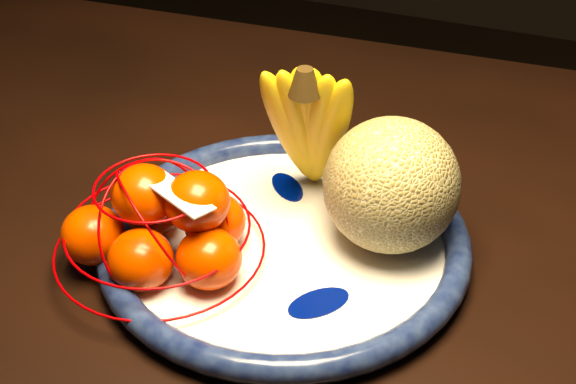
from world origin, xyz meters
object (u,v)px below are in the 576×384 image
(dining_table, at_px, (143,235))
(banana_bunch, at_px, (310,123))
(mandarin_bag, at_px, (163,226))
(fruit_bowl, at_px, (284,241))
(cantaloupe, at_px, (391,185))

(dining_table, bearing_deg, banana_bunch, 4.26)
(banana_bunch, bearing_deg, mandarin_bag, -132.85)
(fruit_bowl, xyz_separation_m, banana_bunch, (-0.00, 0.08, 0.09))
(banana_bunch, bearing_deg, dining_table, 177.41)
(banana_bunch, xyz_separation_m, mandarin_bag, (-0.10, -0.15, -0.05))
(dining_table, bearing_deg, fruit_bowl, -17.73)
(banana_bunch, relative_size, mandarin_bag, 0.85)
(cantaloupe, xyz_separation_m, banana_bunch, (-0.10, 0.04, 0.03))
(fruit_bowl, height_order, banana_bunch, banana_bunch)
(dining_table, relative_size, mandarin_bag, 6.95)
(cantaloupe, distance_m, banana_bunch, 0.11)
(dining_table, relative_size, fruit_bowl, 4.08)
(dining_table, height_order, mandarin_bag, mandarin_bag)
(fruit_bowl, relative_size, cantaloupe, 2.80)
(mandarin_bag, bearing_deg, fruit_bowl, 33.49)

